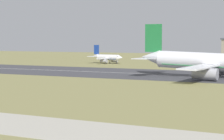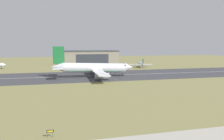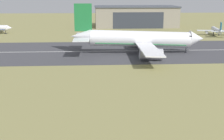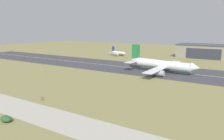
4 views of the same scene
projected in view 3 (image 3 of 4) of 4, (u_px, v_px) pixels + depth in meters
ground_plane at (27, 107)px, 64.09m from camera, size 622.46×622.46×0.00m
runway_strip at (59, 52)px, 124.31m from camera, size 382.46×49.73×0.06m
runway_centreline at (59, 52)px, 124.31m from camera, size 344.21×0.70×0.01m
hangar_building at (136, 16)px, 217.29m from camera, size 56.74×28.62×14.21m
airplane_landing at (139, 39)px, 120.20m from camera, size 51.61×59.89×19.01m
airplane_parked_west at (217, 30)px, 171.82m from camera, size 21.26×23.66×8.15m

